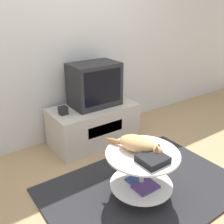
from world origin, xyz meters
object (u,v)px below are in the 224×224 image
tv (94,85)px  dvd_box (153,159)px  speaker (63,111)px  cat (138,144)px

tv → dvd_box: tv is taller
speaker → dvd_box: 1.33m
dvd_box → speaker: bearing=97.2°
dvd_box → cat: 0.21m
speaker → dvd_box: bearing=-82.8°
speaker → cat: bearing=-80.6°
tv → speaker: tv is taller
speaker → cat: size_ratio=0.18×
speaker → cat: (0.18, -1.11, 0.02)m
tv → dvd_box: bearing=-102.2°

